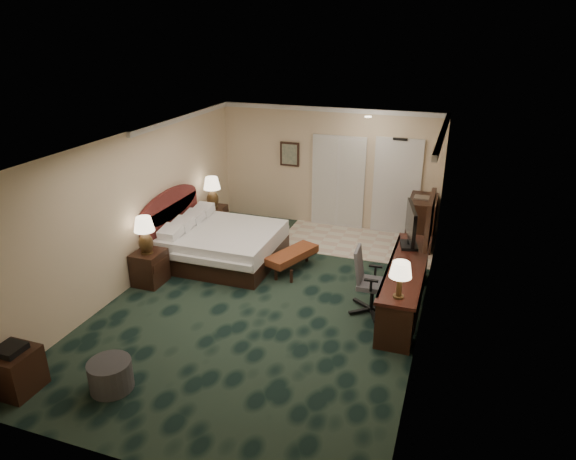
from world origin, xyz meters
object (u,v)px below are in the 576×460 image
(ottoman, at_px, (111,375))
(desk_chair, at_px, (373,281))
(lamp_far, at_px, (212,193))
(tv, at_px, (411,227))
(bed_bench, at_px, (292,261))
(minibar, at_px, (421,222))
(bed, at_px, (224,245))
(lamp_near, at_px, (145,235))
(side_table, at_px, (15,371))
(nightstand_near, at_px, (150,268))
(nightstand_far, at_px, (213,220))
(desk, at_px, (405,287))

(ottoman, relative_size, desk_chair, 0.51)
(lamp_far, bearing_deg, tv, -14.31)
(tv, relative_size, desk_chair, 0.87)
(bed_bench, height_order, tv, tv)
(desk_chair, xyz_separation_m, minibar, (0.46, 3.01, -0.03))
(bed, xyz_separation_m, bed_bench, (1.39, 0.03, -0.13))
(lamp_near, height_order, ottoman, lamp_near)
(lamp_near, bearing_deg, ottoman, -66.53)
(side_table, bearing_deg, nightstand_near, 90.61)
(lamp_far, distance_m, side_table, 5.59)
(bed_bench, height_order, desk_chair, desk_chair)
(nightstand_far, bearing_deg, bed, -54.84)
(nightstand_far, bearing_deg, minibar, 10.66)
(side_table, height_order, minibar, minibar)
(desk, bearing_deg, lamp_far, 157.04)
(side_table, bearing_deg, bed_bench, 63.26)
(lamp_near, height_order, tv, tv)
(bed, distance_m, lamp_near, 1.69)
(bed_bench, bearing_deg, bed, -157.13)
(side_table, bearing_deg, tv, 45.72)
(nightstand_near, height_order, tv, tv)
(desk_chair, bearing_deg, nightstand_near, -177.84)
(nightstand_near, distance_m, lamp_near, 0.64)
(ottoman, distance_m, desk, 4.64)
(nightstand_far, height_order, ottoman, nightstand_far)
(ottoman, xyz_separation_m, desk_chair, (2.80, 2.98, 0.35))
(ottoman, xyz_separation_m, side_table, (-1.11, -0.42, 0.09))
(lamp_near, height_order, side_table, lamp_near)
(ottoman, distance_m, side_table, 1.19)
(bed, height_order, ottoman, bed)
(minibar, bearing_deg, desk_chair, -98.73)
(bed, distance_m, tv, 3.60)
(lamp_far, bearing_deg, bed, -55.16)
(bed, bearing_deg, lamp_near, -122.65)
(side_table, bearing_deg, desk_chair, 40.92)
(nightstand_far, xyz_separation_m, minibar, (4.41, 0.83, 0.21))
(nightstand_far, distance_m, tv, 4.59)
(bed_bench, relative_size, minibar, 1.10)
(bed, distance_m, bed_bench, 1.40)
(lamp_near, xyz_separation_m, minibar, (4.40, 3.37, -0.43))
(lamp_far, bearing_deg, nightstand_near, -90.77)
(minibar, bearing_deg, tv, -91.35)
(bed, height_order, lamp_near, lamp_near)
(lamp_near, height_order, bed_bench, lamp_near)
(lamp_far, relative_size, tv, 0.73)
(nightstand_near, relative_size, bed_bench, 0.53)
(lamp_far, relative_size, desk_chair, 0.63)
(lamp_near, height_order, desk_chair, lamp_near)
(nightstand_near, xyz_separation_m, bed_bench, (2.25, 1.32, -0.11))
(minibar, bearing_deg, lamp_near, -142.56)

